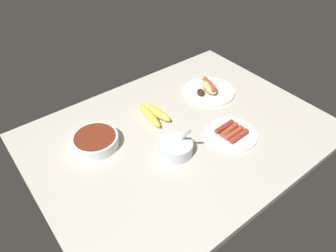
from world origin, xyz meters
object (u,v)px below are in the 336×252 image
bowl_chili (95,140)px  bowl_coleslaw (176,147)px  plate_hotdog_assembled (209,90)px  plate_sausages (231,133)px  banana_bunch (153,114)px

bowl_chili → bowl_coleslaw: 31.87cm
bowl_coleslaw → plate_hotdog_assembled: size_ratio=0.62×
plate_sausages → bowl_coleslaw: bowl_coleslaw is taller
banana_bunch → bowl_chili: bearing=-179.4°
banana_bunch → plate_hotdog_assembled: (32.31, -1.31, -0.22)cm
bowl_chili → bowl_coleslaw: bowl_coleslaw is taller
banana_bunch → bowl_coleslaw: 23.76cm
bowl_coleslaw → plate_hotdog_assembled: (38.11, 21.71, -1.29)cm
plate_sausages → plate_hotdog_assembled: (13.87, 28.05, 0.63)cm
plate_sausages → banana_bunch: bearing=122.1°
plate_sausages → bowl_coleslaw: bearing=165.3°
bowl_coleslaw → bowl_chili: bearing=134.5°
banana_bunch → plate_sausages: bearing=-57.9°
plate_sausages → bowl_chili: bowl_chili is taller
plate_sausages → plate_hotdog_assembled: bearing=63.7°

